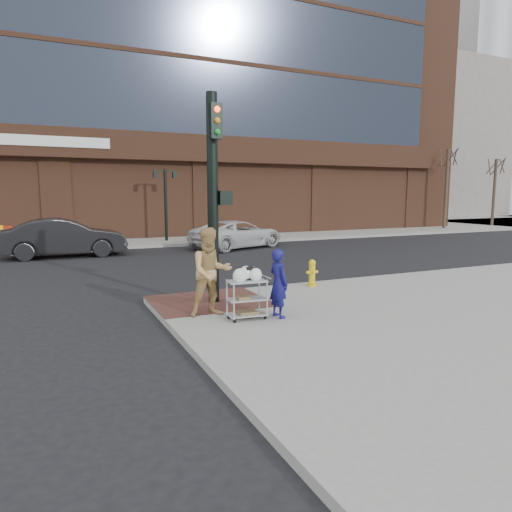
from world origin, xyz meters
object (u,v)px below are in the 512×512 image
lamp_post (165,197)px  utility_cart (247,295)px  traffic_signal_pole (214,192)px  woman_blue (278,283)px  fire_hydrant (312,273)px  sedan_dark (64,238)px  pedestrian_tan (211,272)px  minivan_white (237,234)px

lamp_post → utility_cart: bearing=-98.0°
traffic_signal_pole → utility_cart: traffic_signal_pole is taller
woman_blue → fire_hydrant: woman_blue is taller
fire_hydrant → sedan_dark: bearing=119.9°
utility_cart → traffic_signal_pole: bearing=93.1°
lamp_post → pedestrian_tan: bearing=-100.3°
fire_hydrant → pedestrian_tan: bearing=-153.8°
sedan_dark → utility_cart: sedan_dark is taller
traffic_signal_pole → sedan_dark: bearing=104.8°
lamp_post → traffic_signal_pole: bearing=-99.2°
woman_blue → fire_hydrant: (2.42, 2.55, -0.35)m
lamp_post → pedestrian_tan: size_ratio=2.07×
fire_hydrant → utility_cart: bearing=-142.1°
lamp_post → minivan_white: 5.14m
lamp_post → woman_blue: size_ratio=2.69×
utility_cart → woman_blue: bearing=-12.6°
fire_hydrant → minivan_white: bearing=79.1°
traffic_signal_pole → woman_blue: size_ratio=3.36×
traffic_signal_pole → utility_cart: size_ratio=4.45×
traffic_signal_pole → fire_hydrant: size_ratio=6.44×
utility_cart → minivan_white: bearing=68.5°
minivan_white → traffic_signal_pole: bearing=134.3°
traffic_signal_pole → fire_hydrant: traffic_signal_pole is taller
lamp_post → fire_hydrant: (0.71, -14.57, -2.07)m
pedestrian_tan → utility_cart: pedestrian_tan is taller
pedestrian_tan → minivan_white: (5.75, 12.49, -0.40)m
traffic_signal_pole → fire_hydrant: bearing=11.6°
traffic_signal_pole → fire_hydrant: 3.97m
sedan_dark → minivan_white: (8.26, -0.11, -0.14)m
lamp_post → woman_blue: lamp_post is taller
minivan_white → fire_hydrant: minivan_white is taller
pedestrian_tan → fire_hydrant: bearing=27.6°
pedestrian_tan → utility_cart: bearing=-43.6°
lamp_post → utility_cart: 17.25m
sedan_dark → minivan_white: 8.26m
woman_blue → minivan_white: 13.97m
utility_cart → fire_hydrant: (3.09, 2.40, -0.11)m
sedan_dark → minivan_white: sedan_dark is taller
pedestrian_tan → fire_hydrant: pedestrian_tan is taller
woman_blue → sedan_dark: size_ratio=0.28×
pedestrian_tan → minivan_white: 13.75m
traffic_signal_pole → fire_hydrant: (3.18, 0.66, -2.28)m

